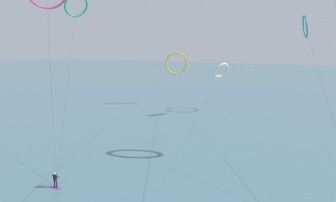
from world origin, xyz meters
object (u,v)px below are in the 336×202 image
Objects in this scene: kite_emerald at (76,6)px; kite_teal at (305,27)px; kite_amber at (176,63)px; kite_ivory at (221,70)px; surfer_violet at (55,181)px.

kite_teal is at bearing 140.51° from kite_emerald.
kite_ivory is (11.83, -6.78, -0.66)m from kite_amber.
kite_teal reaches higher than kite_amber.
surfer_violet is 0.07× the size of kite_emerald.
kite_teal is at bearing 157.50° from kite_ivory.
surfer_violet is 35.92m from kite_ivory.
kite_amber is 13.65m from kite_ivory.
surfer_violet is 0.03× the size of kite_teal.
kite_emerald is 29.96m from kite_ivory.
kite_emerald is 0.52× the size of kite_amber.
surfer_violet is 52.44m from kite_teal.
kite_teal reaches higher than kite_ivory.
kite_amber is (13.33, 17.77, -11.36)m from kite_emerald.
kite_emerald is 0.65× the size of kite_ivory.
kite_emerald is at bearing -30.06° from kite_ivory.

